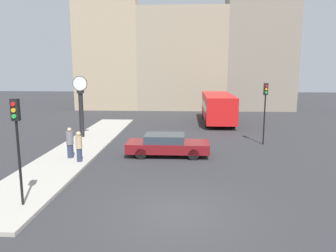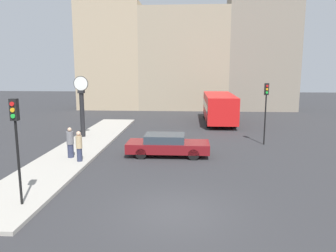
{
  "view_description": "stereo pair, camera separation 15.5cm",
  "coord_description": "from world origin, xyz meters",
  "px_view_note": "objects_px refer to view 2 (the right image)",
  "views": [
    {
      "loc": [
        0.37,
        -10.81,
        5.0
      ],
      "look_at": [
        -0.64,
        6.64,
        1.91
      ],
      "focal_mm": 35.0,
      "sensor_mm": 36.0,
      "label": 1
    },
    {
      "loc": [
        0.52,
        -10.8,
        5.0
      ],
      "look_at": [
        -0.64,
        6.64,
        1.91
      ],
      "focal_mm": 35.0,
      "sensor_mm": 36.0,
      "label": 2
    }
  ],
  "objects_px": {
    "pedestrian_tan_coat": "(79,146)",
    "traffic_light_near": "(16,130)",
    "street_clock": "(82,107)",
    "traffic_light_far": "(266,101)",
    "pedestrian_grey_jacket": "(70,143)",
    "bus_distant": "(219,107)",
    "sedan_car": "(167,145)"
  },
  "relations": [
    {
      "from": "pedestrian_tan_coat",
      "to": "traffic_light_near",
      "type": "bearing_deg",
      "value": -92.59
    },
    {
      "from": "street_clock",
      "to": "traffic_light_far",
      "type": "bearing_deg",
      "value": -4.76
    },
    {
      "from": "traffic_light_far",
      "to": "pedestrian_grey_jacket",
      "type": "distance_m",
      "value": 12.47
    },
    {
      "from": "bus_distant",
      "to": "pedestrian_grey_jacket",
      "type": "xyz_separation_m",
      "value": [
        -9.25,
        -13.25,
        -0.54
      ]
    },
    {
      "from": "sedan_car",
      "to": "traffic_light_far",
      "type": "xyz_separation_m",
      "value": [
        6.22,
        3.24,
        2.24
      ]
    },
    {
      "from": "traffic_light_far",
      "to": "pedestrian_grey_jacket",
      "type": "relative_size",
      "value": 2.42
    },
    {
      "from": "sedan_car",
      "to": "traffic_light_far",
      "type": "bearing_deg",
      "value": 27.52
    },
    {
      "from": "traffic_light_near",
      "to": "street_clock",
      "type": "distance_m",
      "value": 11.96
    },
    {
      "from": "traffic_light_far",
      "to": "pedestrian_grey_jacket",
      "type": "height_order",
      "value": "traffic_light_far"
    },
    {
      "from": "sedan_car",
      "to": "street_clock",
      "type": "xyz_separation_m",
      "value": [
        -6.38,
        4.29,
        1.67
      ]
    },
    {
      "from": "sedan_car",
      "to": "street_clock",
      "type": "relative_size",
      "value": 1.09
    },
    {
      "from": "sedan_car",
      "to": "traffic_light_near",
      "type": "distance_m",
      "value": 9.21
    },
    {
      "from": "street_clock",
      "to": "pedestrian_tan_coat",
      "type": "distance_m",
      "value": 6.65
    },
    {
      "from": "pedestrian_grey_jacket",
      "to": "pedestrian_tan_coat",
      "type": "bearing_deg",
      "value": -43.93
    },
    {
      "from": "traffic_light_near",
      "to": "street_clock",
      "type": "relative_size",
      "value": 0.89
    },
    {
      "from": "bus_distant",
      "to": "street_clock",
      "type": "bearing_deg",
      "value": -143.34
    },
    {
      "from": "sedan_car",
      "to": "pedestrian_grey_jacket",
      "type": "height_order",
      "value": "pedestrian_grey_jacket"
    },
    {
      "from": "traffic_light_near",
      "to": "pedestrian_tan_coat",
      "type": "xyz_separation_m",
      "value": [
        0.25,
        5.6,
        -1.92
      ]
    },
    {
      "from": "traffic_light_near",
      "to": "pedestrian_grey_jacket",
      "type": "xyz_separation_m",
      "value": [
        -0.49,
        6.31,
        -1.91
      ]
    },
    {
      "from": "bus_distant",
      "to": "pedestrian_grey_jacket",
      "type": "distance_m",
      "value": 16.17
    },
    {
      "from": "pedestrian_grey_jacket",
      "to": "traffic_light_far",
      "type": "bearing_deg",
      "value": 21.33
    },
    {
      "from": "sedan_car",
      "to": "traffic_light_near",
      "type": "height_order",
      "value": "traffic_light_near"
    },
    {
      "from": "pedestrian_grey_jacket",
      "to": "street_clock",
      "type": "bearing_deg",
      "value": 101.42
    },
    {
      "from": "traffic_light_far",
      "to": "sedan_car",
      "type": "bearing_deg",
      "value": -152.48
    },
    {
      "from": "street_clock",
      "to": "pedestrian_grey_jacket",
      "type": "distance_m",
      "value": 5.8
    },
    {
      "from": "sedan_car",
      "to": "pedestrian_tan_coat",
      "type": "distance_m",
      "value": 4.93
    },
    {
      "from": "pedestrian_grey_jacket",
      "to": "sedan_car",
      "type": "bearing_deg",
      "value": 13.28
    },
    {
      "from": "traffic_light_far",
      "to": "street_clock",
      "type": "relative_size",
      "value": 0.94
    },
    {
      "from": "traffic_light_near",
      "to": "traffic_light_far",
      "type": "distance_m",
      "value": 15.41
    },
    {
      "from": "bus_distant",
      "to": "traffic_light_far",
      "type": "distance_m",
      "value": 9.15
    },
    {
      "from": "traffic_light_near",
      "to": "traffic_light_far",
      "type": "bearing_deg",
      "value": 44.47
    },
    {
      "from": "traffic_light_far",
      "to": "pedestrian_tan_coat",
      "type": "xyz_separation_m",
      "value": [
        -10.74,
        -5.2,
        -1.92
      ]
    }
  ]
}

